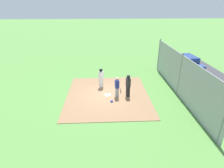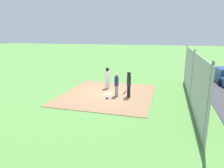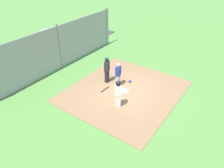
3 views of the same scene
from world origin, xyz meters
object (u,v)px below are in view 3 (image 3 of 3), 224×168
at_px(catcher, 118,74).
at_px(runner, 118,92).
at_px(home_plate, 124,91).
at_px(umpire, 107,69).
at_px(baseball_bat, 105,89).
at_px(catcher_mask, 130,81).
at_px(parked_car_silver, 55,37).

distance_m(catcher, runner, 2.21).
relative_size(home_plate, umpire, 0.25).
distance_m(runner, baseball_bat, 2.07).
bearing_deg(home_plate, runner, 18.71).
distance_m(home_plate, baseball_bat, 1.25).
xyz_separation_m(catcher, catcher_mask, (-0.80, 0.44, -0.78)).
bearing_deg(umpire, catcher, -11.11).
distance_m(runner, catcher_mask, 2.89).
bearing_deg(runner, catcher_mask, -18.38).
relative_size(umpire, parked_car_silver, 0.41).
xyz_separation_m(runner, parked_car_silver, (-4.63, -10.24, -0.39)).
bearing_deg(catcher_mask, umpire, -56.99).
xyz_separation_m(umpire, runner, (1.79, 2.08, 0.03)).
height_order(home_plate, parked_car_silver, parked_car_silver).
bearing_deg(baseball_bat, parked_car_silver, -110.94).
relative_size(umpire, runner, 1.05).
xyz_separation_m(home_plate, runner, (1.52, 0.52, 0.96)).
relative_size(catcher, umpire, 0.91).
height_order(catcher, catcher_mask, catcher).
bearing_deg(home_plate, catcher, -113.97).
height_order(home_plate, umpire, umpire).
bearing_deg(runner, catcher, -1.19).
relative_size(home_plate, runner, 0.26).
height_order(home_plate, runner, runner).
bearing_deg(catcher, home_plate, -34.49).
xyz_separation_m(umpire, parked_car_silver, (-2.84, -8.16, -0.36)).
bearing_deg(home_plate, umpire, -99.73).
bearing_deg(catcher_mask, home_plate, 13.22).
bearing_deg(parked_car_silver, catcher, 79.80).
xyz_separation_m(runner, baseball_bat, (-0.90, -1.60, -0.94)).
bearing_deg(catcher_mask, baseball_bat, -25.51).
height_order(umpire, parked_car_silver, umpire).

